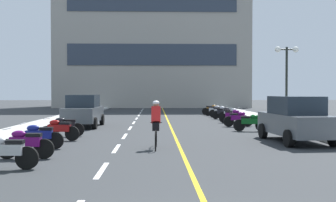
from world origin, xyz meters
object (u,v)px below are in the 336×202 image
(motorcycle_1, at_px, (5,151))
(motorcycle_2, at_px, (25,143))
(motorcycle_8, at_px, (233,116))
(cyclist_rider, at_px, (156,123))
(parked_car_mid, at_px, (83,111))
(motorcycle_5, at_px, (65,126))
(street_lamp_mid, at_px, (287,66))
(motorcycle_4, at_px, (59,129))
(motorcycle_6, at_px, (250,122))
(motorcycle_13, at_px, (212,109))
(motorcycle_7, at_px, (238,118))
(motorcycle_3, at_px, (39,136))
(motorcycle_10, at_px, (224,113))
(parked_car_near, at_px, (296,119))
(motorcycle_12, at_px, (215,110))
(motorcycle_9, at_px, (231,114))
(motorcycle_11, at_px, (220,111))

(motorcycle_1, bearing_deg, motorcycle_2, 90.40)
(motorcycle_8, height_order, cyclist_rider, cyclist_rider)
(parked_car_mid, bearing_deg, motorcycle_5, -89.64)
(street_lamp_mid, xyz_separation_m, motorcycle_4, (-11.95, -7.94, -3.08))
(motorcycle_4, xyz_separation_m, motorcycle_6, (8.73, 3.63, 0.00))
(motorcycle_1, height_order, motorcycle_13, same)
(motorcycle_7, bearing_deg, motorcycle_1, -124.35)
(motorcycle_2, bearing_deg, motorcycle_3, 94.90)
(motorcycle_13, bearing_deg, motorcycle_10, -89.06)
(parked_car_near, xyz_separation_m, parked_car_mid, (-9.62, 7.32, 0.00))
(motorcycle_3, relative_size, motorcycle_13, 1.00)
(parked_car_near, xyz_separation_m, motorcycle_12, (-0.64, 17.58, -0.44))
(motorcycle_9, bearing_deg, motorcycle_8, -97.41)
(motorcycle_4, bearing_deg, motorcycle_8, 45.51)
(motorcycle_5, distance_m, motorcycle_6, 9.09)
(motorcycle_13, bearing_deg, motorcycle_9, -87.46)
(motorcycle_1, xyz_separation_m, motorcycle_5, (-0.16, 7.71, 0.00))
(parked_car_near, bearing_deg, motorcycle_1, -150.08)
(motorcycle_4, relative_size, motorcycle_5, 0.99)
(motorcycle_8, bearing_deg, parked_car_near, -86.33)
(motorcycle_5, height_order, motorcycle_9, same)
(motorcycle_3, bearing_deg, motorcycle_12, 65.04)
(motorcycle_1, bearing_deg, motorcycle_10, 65.07)
(motorcycle_6, height_order, motorcycle_12, same)
(parked_car_near, distance_m, motorcycle_2, 10.16)
(motorcycle_4, xyz_separation_m, motorcycle_8, (8.86, 9.02, 0.00))
(parked_car_near, distance_m, motorcycle_6, 4.52)
(motorcycle_7, xyz_separation_m, motorcycle_12, (0.17, 10.41, 0.00))
(parked_car_mid, xyz_separation_m, motorcycle_13, (8.95, 11.76, -0.44))
(street_lamp_mid, height_order, motorcycle_11, street_lamp_mid)
(parked_car_mid, height_order, motorcycle_3, parked_car_mid)
(motorcycle_10, bearing_deg, motorcycle_13, 90.94)
(parked_car_near, relative_size, motorcycle_2, 2.53)
(cyclist_rider, bearing_deg, motorcycle_11, 73.92)
(parked_car_near, distance_m, motorcycle_3, 9.77)
(motorcycle_10, xyz_separation_m, cyclist_rider, (-4.96, -15.26, 0.41))
(parked_car_near, distance_m, cyclist_rider, 5.78)
(motorcycle_3, bearing_deg, motorcycle_4, 87.13)
(motorcycle_5, distance_m, cyclist_rider, 5.66)
(motorcycle_5, relative_size, motorcycle_11, 1.00)
(motorcycle_8, distance_m, motorcycle_12, 7.76)
(motorcycle_1, bearing_deg, motorcycle_8, 60.02)
(motorcycle_1, height_order, motorcycle_12, same)
(motorcycle_12, bearing_deg, parked_car_near, -87.91)
(street_lamp_mid, xyz_separation_m, parked_car_near, (-2.46, -8.75, -2.64))
(street_lamp_mid, bearing_deg, motorcycle_9, 131.37)
(motorcycle_2, xyz_separation_m, motorcycle_5, (-0.15, 6.03, 0.00))
(street_lamp_mid, height_order, motorcycle_6, street_lamp_mid)
(street_lamp_mid, relative_size, motorcycle_2, 2.72)
(motorcycle_9, bearing_deg, street_lamp_mid, -48.63)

